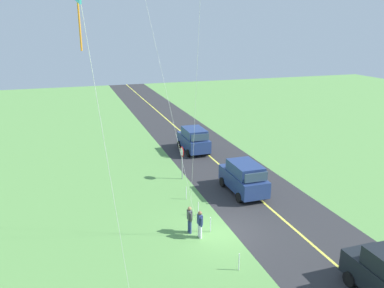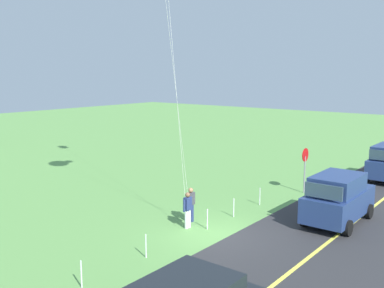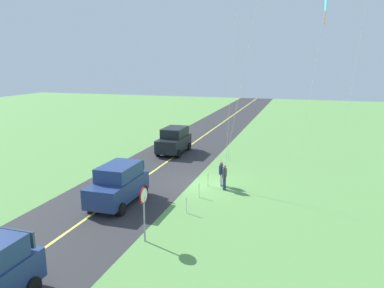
% 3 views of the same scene
% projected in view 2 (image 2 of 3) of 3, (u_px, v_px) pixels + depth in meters
% --- Properties ---
extents(ground_plane, '(120.00, 120.00, 0.10)m').
position_uv_depth(ground_plane, '(216.00, 236.00, 18.57)').
color(ground_plane, '#60994C').
extents(asphalt_road, '(120.00, 7.00, 0.00)m').
position_uv_depth(asphalt_road, '(306.00, 259.00, 16.12)').
color(asphalt_road, '#2D2D30').
rests_on(asphalt_road, ground).
extents(road_centre_stripe, '(120.00, 0.16, 0.00)m').
position_uv_depth(road_centre_stripe, '(306.00, 259.00, 16.12)').
color(road_centre_stripe, '#E5E04C').
rests_on(road_centre_stripe, asphalt_road).
extents(car_suv_foreground, '(4.40, 2.12, 2.24)m').
position_uv_depth(car_suv_foreground, '(338.00, 198.00, 19.90)').
color(car_suv_foreground, navy).
rests_on(car_suv_foreground, ground).
extents(stop_sign, '(0.76, 0.08, 2.56)m').
position_uv_depth(stop_sign, '(305.00, 161.00, 24.78)').
color(stop_sign, gray).
rests_on(stop_sign, ground).
extents(person_adult_near, '(0.58, 0.22, 1.60)m').
position_uv_depth(person_adult_near, '(191.00, 204.00, 20.02)').
color(person_adult_near, navy).
rests_on(person_adult_near, ground).
extents(person_adult_companion, '(0.58, 0.22, 1.60)m').
position_uv_depth(person_adult_companion, '(188.00, 209.00, 19.26)').
color(person_adult_companion, silver).
rests_on(person_adult_companion, ground).
extents(fence_post_0, '(0.05, 0.05, 0.90)m').
position_uv_depth(fence_post_0, '(81.00, 274.00, 13.95)').
color(fence_post_0, silver).
rests_on(fence_post_0, ground).
extents(fence_post_1, '(0.05, 0.05, 0.90)m').
position_uv_depth(fence_post_1, '(146.00, 246.00, 16.21)').
color(fence_post_1, silver).
rests_on(fence_post_1, ground).
extents(fence_post_2, '(0.05, 0.05, 0.90)m').
position_uv_depth(fence_post_2, '(207.00, 219.00, 19.16)').
color(fence_post_2, silver).
rests_on(fence_post_2, ground).
extents(fence_post_3, '(0.05, 0.05, 0.90)m').
position_uv_depth(fence_post_3, '(234.00, 208.00, 20.79)').
color(fence_post_3, silver).
rests_on(fence_post_3, ground).
extents(fence_post_4, '(0.05, 0.05, 0.90)m').
position_uv_depth(fence_post_4, '(260.00, 196.00, 22.69)').
color(fence_post_4, silver).
rests_on(fence_post_4, ground).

